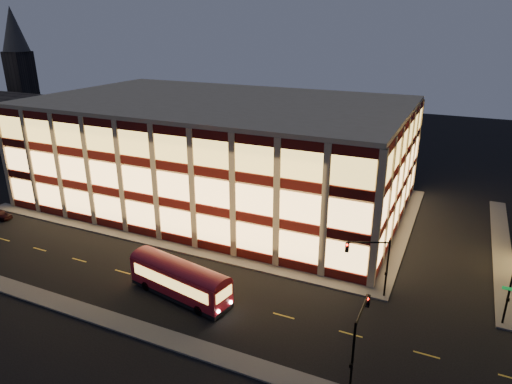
% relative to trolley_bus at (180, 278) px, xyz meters
% --- Properties ---
extents(ground, '(200.00, 200.00, 0.00)m').
position_rel_trolley_bus_xyz_m(ground, '(-6.00, 7.20, -2.00)').
color(ground, black).
rests_on(ground, ground).
extents(sidewalk_office_south, '(54.00, 2.00, 0.15)m').
position_rel_trolley_bus_xyz_m(sidewalk_office_south, '(-9.00, 8.20, -1.92)').
color(sidewalk_office_south, '#514F4C').
rests_on(sidewalk_office_south, ground).
extents(sidewalk_office_east, '(2.00, 30.00, 0.15)m').
position_rel_trolley_bus_xyz_m(sidewalk_office_east, '(17.00, 24.20, -1.92)').
color(sidewalk_office_east, '#514F4C').
rests_on(sidewalk_office_east, ground).
extents(sidewalk_tower_west, '(2.00, 30.00, 0.15)m').
position_rel_trolley_bus_xyz_m(sidewalk_tower_west, '(28.00, 24.20, -1.92)').
color(sidewalk_tower_west, '#514F4C').
rests_on(sidewalk_tower_west, ground).
extents(sidewalk_near, '(100.00, 2.00, 0.15)m').
position_rel_trolley_bus_xyz_m(sidewalk_near, '(-6.00, -5.80, -1.92)').
color(sidewalk_near, '#514F4C').
rests_on(sidewalk_near, ground).
extents(office_building, '(50.45, 30.45, 14.50)m').
position_rel_trolley_bus_xyz_m(office_building, '(-8.92, 24.11, 5.25)').
color(office_building, tan).
rests_on(office_building, ground).
extents(church_tower, '(5.00, 5.00, 18.00)m').
position_rel_trolley_bus_xyz_m(church_tower, '(-76.00, 47.20, 7.00)').
color(church_tower, '#2D2621').
rests_on(church_tower, ground).
extents(church_spire, '(6.00, 6.00, 10.00)m').
position_rel_trolley_bus_xyz_m(church_spire, '(-76.00, 47.20, 21.00)').
color(church_spire, '#4C473F').
rests_on(church_spire, church_tower).
extents(traffic_signal_far, '(3.79, 1.87, 6.00)m').
position_rel_trolley_bus_xyz_m(traffic_signal_far, '(16.21, 7.44, 2.11)').
color(traffic_signal_far, black).
rests_on(traffic_signal_far, ground).
extents(traffic_signal_right, '(1.20, 4.37, 6.00)m').
position_rel_trolley_bus_xyz_m(traffic_signal_right, '(27.50, 6.58, 2.10)').
color(traffic_signal_right, black).
rests_on(traffic_signal_right, ground).
extents(traffic_signal_near, '(0.32, 4.45, 6.00)m').
position_rel_trolley_bus_xyz_m(traffic_signal_near, '(17.50, -3.83, 2.13)').
color(traffic_signal_near, black).
rests_on(traffic_signal_near, ground).
extents(trolley_bus, '(10.96, 4.59, 3.61)m').
position_rel_trolley_bus_xyz_m(trolley_bus, '(0.00, 0.00, 0.00)').
color(trolley_bus, maroon).
rests_on(trolley_bus, ground).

